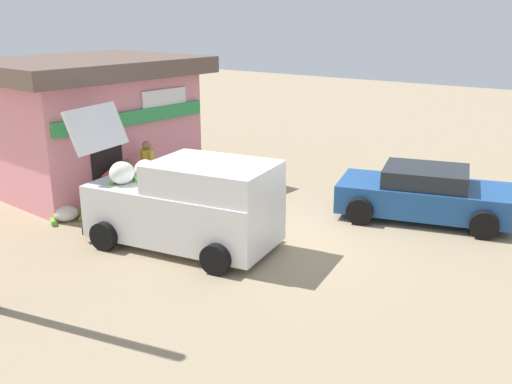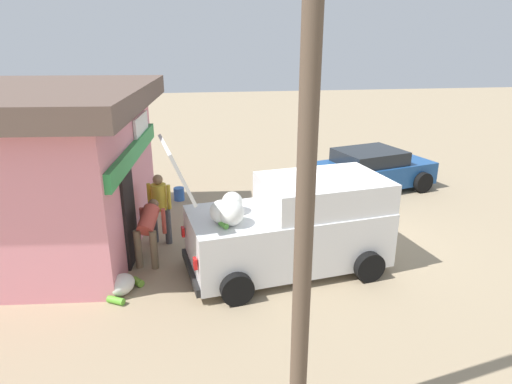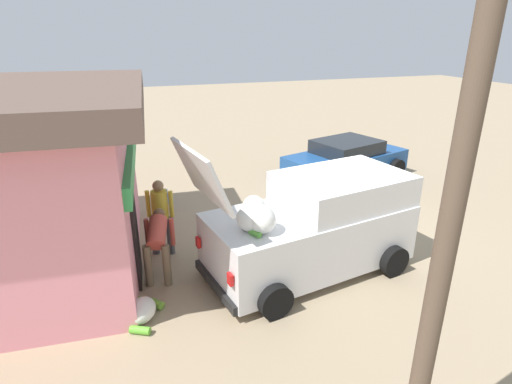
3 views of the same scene
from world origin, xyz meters
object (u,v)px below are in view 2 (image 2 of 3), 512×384
object	(u,v)px
storefront_bar	(45,167)
vendor_standing	(160,204)
unloaded_banana_pile	(122,285)
customer_bending	(148,227)
delivery_van	(293,225)
parked_sedan	(368,170)
paint_bucket	(179,194)

from	to	relation	value
storefront_bar	vendor_standing	bearing A→B (deg)	-94.74
unloaded_banana_pile	customer_bending	bearing A→B (deg)	-21.15
delivery_van	parked_sedan	size ratio (longest dim) A/B	1.05
storefront_bar	paint_bucket	xyz separation A→B (m)	(2.63, -2.75, -1.68)
customer_bending	paint_bucket	distance (m)	3.88
storefront_bar	parked_sedan	distance (m)	9.16
parked_sedan	paint_bucket	distance (m)	5.90
storefront_bar	delivery_van	world-z (taller)	storefront_bar
customer_bending	unloaded_banana_pile	distance (m)	1.40
delivery_van	vendor_standing	distance (m)	3.18
paint_bucket	delivery_van	bearing A→B (deg)	-151.21
storefront_bar	customer_bending	world-z (taller)	storefront_bar
storefront_bar	paint_bucket	bearing A→B (deg)	-46.25
parked_sedan	paint_bucket	world-z (taller)	parked_sedan
delivery_van	unloaded_banana_pile	world-z (taller)	delivery_van
vendor_standing	unloaded_banana_pile	bearing A→B (deg)	163.49
vendor_standing	paint_bucket	distance (m)	2.96
parked_sedan	customer_bending	distance (m)	7.54
customer_bending	unloaded_banana_pile	size ratio (longest dim) A/B	1.29
parked_sedan	delivery_van	bearing A→B (deg)	143.03
vendor_standing	customer_bending	world-z (taller)	vendor_standing
vendor_standing	customer_bending	bearing A→B (deg)	169.35
customer_bending	paint_bucket	xyz separation A→B (m)	(3.79, -0.52, -0.63)
delivery_van	storefront_bar	bearing A→B (deg)	71.05
delivery_van	unloaded_banana_pile	bearing A→B (deg)	99.04
parked_sedan	customer_bending	world-z (taller)	customer_bending
delivery_van	vendor_standing	xyz separation A→B (m)	(1.58, 2.76, 0.01)
unloaded_banana_pile	paint_bucket	distance (m)	5.04
unloaded_banana_pile	paint_bucket	world-z (taller)	paint_bucket
vendor_standing	paint_bucket	size ratio (longest dim) A/B	4.39
paint_bucket	unloaded_banana_pile	bearing A→B (deg)	168.92
delivery_van	parked_sedan	distance (m)	5.76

